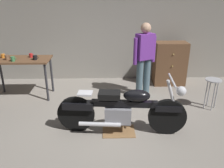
{
  "coord_description": "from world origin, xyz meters",
  "views": [
    {
      "loc": [
        -0.05,
        -3.34,
        2.29
      ],
      "look_at": [
        0.06,
        0.7,
        0.65
      ],
      "focal_mm": 36.98,
      "sensor_mm": 36.0,
      "label": 1
    }
  ],
  "objects_px": {
    "mug_brown_stoneware": "(7,57)",
    "mug_green_speckled": "(13,59)",
    "mug_orange_travel": "(3,56)",
    "shop_stool": "(213,86)",
    "wooden_dresser": "(170,64)",
    "mug_black_matte": "(35,58)",
    "motorcycle": "(122,109)",
    "person_standing": "(144,57)",
    "mug_red_diner": "(31,55)"
  },
  "relations": [
    {
      "from": "mug_brown_stoneware",
      "to": "mug_green_speckled",
      "type": "bearing_deg",
      "value": -34.25
    },
    {
      "from": "mug_orange_travel",
      "to": "shop_stool",
      "type": "bearing_deg",
      "value": -10.09
    },
    {
      "from": "mug_green_speckled",
      "to": "mug_orange_travel",
      "type": "relative_size",
      "value": 1.02
    },
    {
      "from": "wooden_dresser",
      "to": "mug_brown_stoneware",
      "type": "height_order",
      "value": "wooden_dresser"
    },
    {
      "from": "mug_black_matte",
      "to": "mug_brown_stoneware",
      "type": "bearing_deg",
      "value": 179.2
    },
    {
      "from": "motorcycle",
      "to": "person_standing",
      "type": "height_order",
      "value": "person_standing"
    },
    {
      "from": "mug_black_matte",
      "to": "motorcycle",
      "type": "bearing_deg",
      "value": -38.88
    },
    {
      "from": "person_standing",
      "to": "mug_brown_stoneware",
      "type": "distance_m",
      "value": 2.98
    },
    {
      "from": "wooden_dresser",
      "to": "mug_black_matte",
      "type": "height_order",
      "value": "wooden_dresser"
    },
    {
      "from": "mug_red_diner",
      "to": "mug_orange_travel",
      "type": "relative_size",
      "value": 0.9
    },
    {
      "from": "wooden_dresser",
      "to": "mug_green_speckled",
      "type": "distance_m",
      "value": 3.73
    },
    {
      "from": "shop_stool",
      "to": "mug_brown_stoneware",
      "type": "distance_m",
      "value": 4.36
    },
    {
      "from": "motorcycle",
      "to": "shop_stool",
      "type": "relative_size",
      "value": 3.42
    },
    {
      "from": "mug_brown_stoneware",
      "to": "mug_black_matte",
      "type": "bearing_deg",
      "value": -0.8
    },
    {
      "from": "motorcycle",
      "to": "person_standing",
      "type": "bearing_deg",
      "value": 74.02
    },
    {
      "from": "mug_green_speckled",
      "to": "mug_orange_travel",
      "type": "height_order",
      "value": "mug_green_speckled"
    },
    {
      "from": "person_standing",
      "to": "shop_stool",
      "type": "distance_m",
      "value": 1.53
    },
    {
      "from": "person_standing",
      "to": "wooden_dresser",
      "type": "bearing_deg",
      "value": -164.19
    },
    {
      "from": "motorcycle",
      "to": "person_standing",
      "type": "xyz_separation_m",
      "value": [
        0.58,
        1.51,
        0.48
      ]
    },
    {
      "from": "mug_green_speckled",
      "to": "mug_brown_stoneware",
      "type": "distance_m",
      "value": 0.2
    },
    {
      "from": "motorcycle",
      "to": "mug_orange_travel",
      "type": "relative_size",
      "value": 18.77
    },
    {
      "from": "mug_brown_stoneware",
      "to": "shop_stool",
      "type": "bearing_deg",
      "value": -8.26
    },
    {
      "from": "shop_stool",
      "to": "mug_green_speckled",
      "type": "xyz_separation_m",
      "value": [
        -4.12,
        0.51,
        0.45
      ]
    },
    {
      "from": "person_standing",
      "to": "mug_green_speckled",
      "type": "height_order",
      "value": "person_standing"
    },
    {
      "from": "mug_brown_stoneware",
      "to": "mug_black_matte",
      "type": "height_order",
      "value": "mug_brown_stoneware"
    },
    {
      "from": "shop_stool",
      "to": "wooden_dresser",
      "type": "distance_m",
      "value": 1.48
    },
    {
      "from": "mug_orange_travel",
      "to": "mug_brown_stoneware",
      "type": "xyz_separation_m",
      "value": [
        0.15,
        -0.17,
        0.01
      ]
    },
    {
      "from": "motorcycle",
      "to": "mug_brown_stoneware",
      "type": "distance_m",
      "value": 2.85
    },
    {
      "from": "wooden_dresser",
      "to": "mug_green_speckled",
      "type": "height_order",
      "value": "wooden_dresser"
    },
    {
      "from": "motorcycle",
      "to": "mug_red_diner",
      "type": "relative_size",
      "value": 20.83
    },
    {
      "from": "shop_stool",
      "to": "mug_red_diner",
      "type": "xyz_separation_m",
      "value": [
        -3.83,
        0.8,
        0.45
      ]
    },
    {
      "from": "motorcycle",
      "to": "wooden_dresser",
      "type": "distance_m",
      "value": 2.61
    },
    {
      "from": "shop_stool",
      "to": "mug_orange_travel",
      "type": "xyz_separation_m",
      "value": [
        -4.44,
        0.79,
        0.44
      ]
    },
    {
      "from": "mug_green_speckled",
      "to": "mug_orange_travel",
      "type": "bearing_deg",
      "value": 138.72
    },
    {
      "from": "shop_stool",
      "to": "mug_brown_stoneware",
      "type": "xyz_separation_m",
      "value": [
        -4.29,
        0.62,
        0.46
      ]
    },
    {
      "from": "mug_orange_travel",
      "to": "mug_brown_stoneware",
      "type": "bearing_deg",
      "value": -47.52
    },
    {
      "from": "person_standing",
      "to": "mug_red_diner",
      "type": "distance_m",
      "value": 2.53
    },
    {
      "from": "mug_green_speckled",
      "to": "motorcycle",
      "type": "bearing_deg",
      "value": -31.07
    },
    {
      "from": "person_standing",
      "to": "mug_green_speckled",
      "type": "relative_size",
      "value": 14.02
    },
    {
      "from": "mug_green_speckled",
      "to": "person_standing",
      "type": "bearing_deg",
      "value": 3.36
    },
    {
      "from": "mug_green_speckled",
      "to": "mug_brown_stoneware",
      "type": "xyz_separation_m",
      "value": [
        -0.17,
        0.11,
        0.0
      ]
    },
    {
      "from": "shop_stool",
      "to": "mug_red_diner",
      "type": "distance_m",
      "value": 3.94
    },
    {
      "from": "mug_black_matte",
      "to": "mug_red_diner",
      "type": "bearing_deg",
      "value": 126.66
    },
    {
      "from": "shop_stool",
      "to": "mug_red_diner",
      "type": "relative_size",
      "value": 6.1
    },
    {
      "from": "shop_stool",
      "to": "mug_brown_stoneware",
      "type": "height_order",
      "value": "mug_brown_stoneware"
    },
    {
      "from": "person_standing",
      "to": "mug_red_diner",
      "type": "bearing_deg",
      "value": -29.14
    },
    {
      "from": "mug_orange_travel",
      "to": "motorcycle",
      "type": "bearing_deg",
      "value": -32.5
    },
    {
      "from": "wooden_dresser",
      "to": "mug_orange_travel",
      "type": "xyz_separation_m",
      "value": [
        -3.93,
        -0.59,
        0.39
      ]
    },
    {
      "from": "mug_green_speckled",
      "to": "mug_brown_stoneware",
      "type": "bearing_deg",
      "value": 145.75
    },
    {
      "from": "person_standing",
      "to": "mug_green_speckled",
      "type": "bearing_deg",
      "value": -22.83
    }
  ]
}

